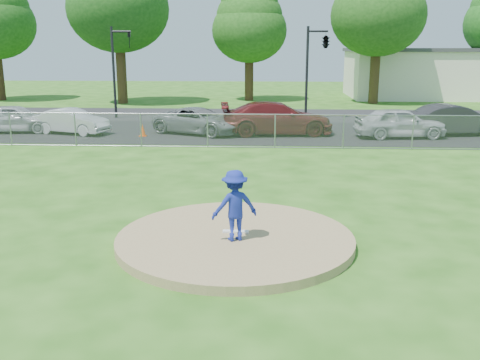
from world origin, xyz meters
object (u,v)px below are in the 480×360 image
(traffic_signal_left, at_px, (117,64))
(parked_car_charcoal, at_px, (454,120))
(parked_car_darkred, at_px, (277,118))
(parked_car_silver, at_px, (14,118))
(traffic_cone, at_px, (143,130))
(tree_center, at_px, (249,21))
(parked_car_gray, at_px, (199,121))
(tree_right, at_px, (379,3))
(parked_car_white, at_px, (72,121))
(commercial_building, at_px, (441,73))
(pitcher, at_px, (235,205))
(traffic_signal_center, at_px, (324,43))
(parked_car_pearl, at_px, (400,123))

(traffic_signal_left, bearing_deg, parked_car_charcoal, -17.24)
(parked_car_darkred, bearing_deg, parked_car_silver, 84.28)
(traffic_cone, xyz_separation_m, parked_car_charcoal, (15.74, 1.27, 0.47))
(tree_center, relative_size, parked_car_gray, 2.05)
(tree_center, xyz_separation_m, tree_right, (10.00, -2.00, 1.18))
(parked_car_silver, distance_m, parked_car_white, 3.23)
(parked_car_silver, relative_size, parked_car_darkred, 0.76)
(tree_center, xyz_separation_m, parked_car_silver, (-11.64, -18.22, -5.72))
(commercial_building, distance_m, traffic_signal_left, 29.51)
(commercial_building, xyz_separation_m, traffic_cone, (-21.61, -23.14, -1.85))
(tree_center, xyz_separation_m, parked_car_darkred, (2.12, -18.19, -5.63))
(pitcher, bearing_deg, traffic_signal_center, -120.65)
(traffic_signal_left, bearing_deg, parked_car_pearl, -23.27)
(parked_car_gray, xyz_separation_m, parked_car_darkred, (4.01, -0.06, 0.16))
(commercial_building, distance_m, pitcher, 41.51)
(traffic_signal_left, bearing_deg, parked_car_silver, -121.94)
(commercial_building, distance_m, parked_car_silver, 36.27)
(parked_car_white, bearing_deg, parked_car_charcoal, -71.14)
(tree_center, height_order, traffic_signal_left, tree_center)
(parked_car_silver, xyz_separation_m, parked_car_white, (3.21, -0.32, -0.09))
(commercial_building, height_order, parked_car_darkred, commercial_building)
(tree_center, bearing_deg, parked_car_darkred, -83.36)
(parked_car_charcoal, bearing_deg, tree_center, 22.26)
(parked_car_darkred, distance_m, parked_car_pearl, 6.10)
(pitcher, bearing_deg, commercial_building, -133.24)
(tree_center, distance_m, traffic_signal_center, 13.12)
(traffic_cone, bearing_deg, parked_car_gray, 20.27)
(pitcher, relative_size, parked_car_pearl, 0.36)
(parked_car_darkred, bearing_deg, commercial_building, -39.66)
(commercial_building, height_order, tree_right, tree_right)
(tree_right, bearing_deg, parked_car_charcoal, -85.94)
(pitcher, distance_m, parked_car_gray, 16.41)
(tree_right, relative_size, parked_car_silver, 2.69)
(traffic_signal_center, height_order, parked_car_charcoal, traffic_signal_center)
(parked_car_gray, bearing_deg, parked_car_charcoal, -64.23)
(tree_center, distance_m, parked_car_pearl, 21.34)
(parked_car_white, bearing_deg, commercial_building, -31.57)
(commercial_building, distance_m, parked_car_darkred, 26.75)
(tree_center, relative_size, parked_car_charcoal, 2.09)
(commercial_building, relative_size, tree_right, 1.41)
(tree_center, xyz_separation_m, traffic_signal_left, (-7.76, -12.00, -3.11))
(parked_car_white, bearing_deg, tree_center, -7.57)
(tree_center, relative_size, parked_car_silver, 2.28)
(parked_car_silver, height_order, parked_car_gray, parked_car_silver)
(pitcher, distance_m, parked_car_darkred, 16.13)
(pitcher, height_order, parked_car_silver, pitcher)
(tree_right, bearing_deg, commercial_building, 40.60)
(parked_car_darkred, bearing_deg, tree_center, 0.83)
(parked_car_darkred, xyz_separation_m, parked_car_charcoal, (9.01, 0.33, -0.05))
(parked_car_gray, relative_size, parked_car_pearl, 1.10)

